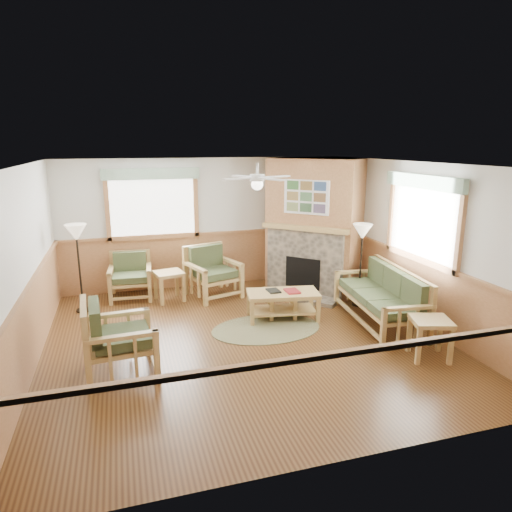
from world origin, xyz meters
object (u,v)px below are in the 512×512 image
object	(u,v)px
end_table_sofa	(429,338)
floor_lamp_right	(361,265)
footstool	(282,305)
armchair_left	(120,337)
armchair_back_right	(213,272)
armchair_back_left	(130,276)
sofa	(379,297)
floor_lamp_left	(79,268)
end_table_chairs	(169,286)
coffee_table	(283,305)

from	to	relation	value
end_table_sofa	floor_lamp_right	world-z (taller)	floor_lamp_right
footstool	armchair_left	bearing A→B (deg)	-154.89
armchair_back_right	footstool	bearing A→B (deg)	-75.21
armchair_left	footstool	bearing A→B (deg)	-68.88
floor_lamp_right	end_table_sofa	bearing A→B (deg)	-93.34
armchair_back_left	end_table_sofa	xyz separation A→B (m)	(3.99, -3.91, -0.15)
armchair_back_right	end_table_sofa	distance (m)	4.28
armchair_back_right	armchair_left	xyz separation A→B (m)	(-1.80, -2.72, 0.00)
sofa	floor_lamp_right	size ratio (longest dim) A/B	1.31
armchair_back_left	footstool	bearing A→B (deg)	-31.75
armchair_back_right	floor_lamp_left	size ratio (longest dim) A/B	0.62
floor_lamp_right	armchair_back_left	bearing A→B (deg)	158.00
footstool	floor_lamp_right	xyz separation A→B (m)	(1.60, 0.14, 0.57)
end_table_sofa	floor_lamp_left	world-z (taller)	floor_lamp_left
footstool	floor_lamp_right	size ratio (longest dim) A/B	0.31
sofa	end_table_chairs	world-z (taller)	sofa
armchair_back_left	floor_lamp_right	xyz separation A→B (m)	(4.12, -1.66, 0.34)
floor_lamp_left	armchair_back_right	bearing A→B (deg)	2.92
floor_lamp_left	sofa	bearing A→B (deg)	-22.83
sofa	armchair_left	distance (m)	4.25
footstool	floor_lamp_right	bearing A→B (deg)	5.04
sofa	armchair_back_left	world-z (taller)	sofa
end_table_sofa	end_table_chairs	bearing A→B (deg)	132.85
armchair_left	end_table_sofa	bearing A→B (deg)	-105.00
armchair_back_left	floor_lamp_right	world-z (taller)	floor_lamp_right
sofa	armchair_back_right	world-z (taller)	armchair_back_right
end_table_sofa	floor_lamp_right	size ratio (longest dim) A/B	0.38
sofa	end_table_chairs	xyz separation A→B (m)	(-3.28, 2.17, -0.18)
armchair_back_right	coffee_table	distance (m)	1.80
armchair_back_right	floor_lamp_left	distance (m)	2.48
footstool	floor_lamp_left	bearing A→B (deg)	158.91
sofa	armchair_back_left	size ratio (longest dim) A/B	2.30
armchair_left	floor_lamp_right	size ratio (longest dim) A/B	0.64
armchair_back_left	end_table_chairs	size ratio (longest dim) A/B	1.54
armchair_left	end_table_chairs	size ratio (longest dim) A/B	1.74
coffee_table	end_table_chairs	xyz separation A→B (m)	(-1.79, 1.52, 0.05)
armchair_back_right	coffee_table	xyz separation A→B (m)	(0.92, -1.52, -0.26)
coffee_table	end_table_sofa	world-z (taller)	end_table_sofa
armchair_back_right	armchair_left	distance (m)	3.26
armchair_left	floor_lamp_left	world-z (taller)	floor_lamp_left
armchair_back_right	floor_lamp_right	world-z (taller)	floor_lamp_right
armchair_back_right	footstool	xyz separation A→B (m)	(0.93, -1.43, -0.29)
floor_lamp_left	footstool	bearing A→B (deg)	-21.09
end_table_chairs	floor_lamp_left	distance (m)	1.67
sofa	armchair_left	xyz separation A→B (m)	(-4.21, -0.54, 0.03)
sofa	coffee_table	xyz separation A→B (m)	(-1.49, 0.65, -0.23)
end_table_chairs	footstool	size ratio (longest dim) A/B	1.18
footstool	floor_lamp_left	size ratio (longest dim) A/B	0.30
end_table_chairs	floor_lamp_right	size ratio (longest dim) A/B	0.37
armchair_back_right	footstool	size ratio (longest dim) A/B	2.03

